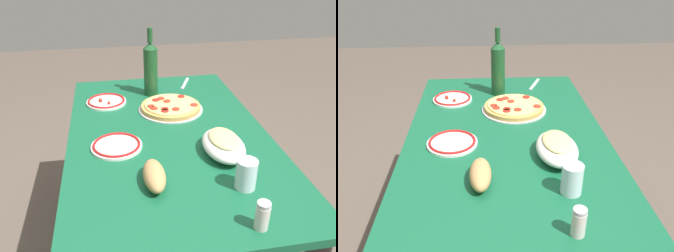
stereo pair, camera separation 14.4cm
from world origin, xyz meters
TOP-DOWN VIEW (x-y plane):
  - dining_table at (0.00, 0.00)m, footprint 1.31×0.81m
  - pepperoni_pizza at (0.22, -0.05)m, footprint 0.30×0.30m
  - baked_pasta_dish at (-0.20, -0.17)m, footprint 0.24×0.15m
  - wine_bottle at (0.42, 0.01)m, footprint 0.07×0.07m
  - water_glass at (-0.40, -0.18)m, footprint 0.07×0.07m
  - side_plate_near at (0.35, 0.24)m, footprint 0.19×0.19m
  - side_plate_far at (-0.08, 0.21)m, footprint 0.20×0.20m
  - bread_loaf at (-0.33, 0.10)m, footprint 0.17×0.07m
  - spice_shaker at (-0.58, -0.16)m, footprint 0.04×0.04m
  - fork_left at (0.53, -0.19)m, footprint 0.16×0.08m

SIDE VIEW (x-z plane):
  - dining_table at x=0.00m, z-range 0.23..0.94m
  - fork_left at x=0.53m, z-range 0.71..0.71m
  - side_plate_far at x=-0.08m, z-range 0.71..0.72m
  - side_plate_near at x=0.35m, z-range 0.70..0.73m
  - pepperoni_pizza at x=0.22m, z-range 0.70..0.74m
  - bread_loaf at x=-0.33m, z-range 0.71..0.77m
  - baked_pasta_dish at x=-0.20m, z-range 0.71..0.78m
  - spice_shaker at x=-0.58m, z-range 0.70..0.79m
  - water_glass at x=-0.40m, z-range 0.71..0.81m
  - wine_bottle at x=0.42m, z-range 0.68..1.02m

